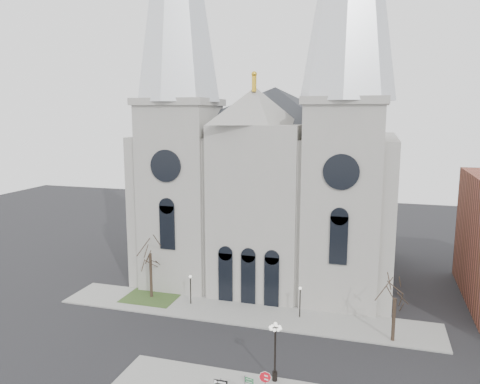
# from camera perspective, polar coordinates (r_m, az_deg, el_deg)

# --- Properties ---
(ground) EXTENTS (160.00, 160.00, 0.00)m
(ground) POSITION_cam_1_polar(r_m,az_deg,el_deg) (41.39, -4.29, -20.51)
(ground) COLOR black
(ground) RESTS_ON ground
(sidewalk_far) EXTENTS (40.00, 6.00, 0.14)m
(sidewalk_far) POSITION_cam_1_polar(r_m,az_deg,el_deg) (50.66, 0.25, -14.49)
(sidewalk_far) COLOR gray
(sidewalk_far) RESTS_ON ground
(grass_patch) EXTENTS (6.00, 5.00, 0.18)m
(grass_patch) POSITION_cam_1_polar(r_m,az_deg,el_deg) (55.32, -10.72, -12.50)
(grass_patch) COLOR #2E441D
(grass_patch) RESTS_ON ground
(cathedral) EXTENTS (33.00, 26.66, 54.00)m
(cathedral) POSITION_cam_1_polar(r_m,az_deg,el_deg) (57.78, 3.58, 7.33)
(cathedral) COLOR #A4A098
(cathedral) RESTS_ON ground
(tree_left) EXTENTS (3.20, 3.20, 7.50)m
(tree_left) POSITION_cam_1_polar(r_m,az_deg,el_deg) (53.52, -10.90, -7.04)
(tree_left) COLOR black
(tree_left) RESTS_ON ground
(tree_right) EXTENTS (3.20, 3.20, 6.00)m
(tree_right) POSITION_cam_1_polar(r_m,az_deg,el_deg) (45.48, 18.38, -11.89)
(tree_right) COLOR black
(tree_right) RESTS_ON ground
(ped_lamp_left) EXTENTS (0.32, 0.32, 3.26)m
(ped_lamp_left) POSITION_cam_1_polar(r_m,az_deg,el_deg) (52.10, -6.06, -11.16)
(ped_lamp_left) COLOR black
(ped_lamp_left) RESTS_ON sidewalk_far
(ped_lamp_right) EXTENTS (0.32, 0.32, 3.26)m
(ped_lamp_right) POSITION_cam_1_polar(r_m,az_deg,el_deg) (49.03, 7.34, -12.55)
(ped_lamp_right) COLOR black
(ped_lamp_right) RESTS_ON sidewalk_far
(stop_sign) EXTENTS (0.88, 0.26, 2.51)m
(stop_sign) POSITION_cam_1_polar(r_m,az_deg,el_deg) (35.97, 3.10, -21.95)
(stop_sign) COLOR slate
(stop_sign) RESTS_ON sidewalk_near
(globe_lamp) EXTENTS (1.07, 1.07, 4.85)m
(globe_lamp) POSITION_cam_1_polar(r_m,az_deg,el_deg) (37.94, 4.31, -18.00)
(globe_lamp) COLOR black
(globe_lamp) RESTS_ON sidewalk_near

